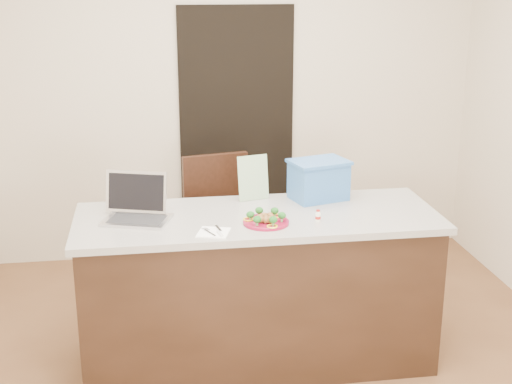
{
  "coord_description": "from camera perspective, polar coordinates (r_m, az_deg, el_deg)",
  "views": [
    {
      "loc": [
        -0.59,
        -3.52,
        2.25
      ],
      "look_at": [
        -0.02,
        0.2,
        1.07
      ],
      "focal_mm": 50.0,
      "sensor_mm": 36.0,
      "label": 1
    }
  ],
  "objects": [
    {
      "name": "pepper_rings",
      "position": [
        3.9,
        0.81,
        -2.29
      ],
      "size": [
        0.23,
        0.22,
        0.01
      ],
      "color": "yellow",
      "rests_on": "plate"
    },
    {
      "name": "laptop",
      "position": [
        4.03,
        -9.53,
        -1.14
      ],
      "size": [
        0.41,
        0.38,
        0.25
      ],
      "rotation": [
        0.0,
        0.0,
        -0.31
      ],
      "color": "#BCBCC1",
      "rests_on": "island"
    },
    {
      "name": "fork",
      "position": [
        3.78,
        -3.73,
        -3.14
      ],
      "size": [
        0.06,
        0.14,
        0.0
      ],
      "rotation": [
        0.0,
        0.0,
        0.43
      ],
      "color": "silver",
      "rests_on": "napkin"
    },
    {
      "name": "knife",
      "position": [
        3.76,
        -2.94,
        -3.21
      ],
      "size": [
        0.03,
        0.17,
        0.01
      ],
      "rotation": [
        0.0,
        0.0,
        0.19
      ],
      "color": "silver",
      "rests_on": "napkin"
    },
    {
      "name": "doorway",
      "position": [
        5.68,
        -1.55,
        4.65
      ],
      "size": [
        0.9,
        0.02,
        2.0
      ],
      "primitive_type": "cube",
      "color": "black",
      "rests_on": "ground"
    },
    {
      "name": "chair",
      "position": [
        4.91,
        -3.08,
        -2.4
      ],
      "size": [
        0.54,
        0.55,
        1.04
      ],
      "rotation": [
        0.0,
        0.0,
        0.2
      ],
      "color": "black",
      "rests_on": "ground"
    },
    {
      "name": "napkin",
      "position": [
        3.77,
        -3.42,
        -3.25
      ],
      "size": [
        0.2,
        0.2,
        0.01
      ],
      "primitive_type": "cube",
      "rotation": [
        0.0,
        0.0,
        -0.31
      ],
      "color": "white",
      "rests_on": "island"
    },
    {
      "name": "room_shell",
      "position": [
        3.62,
        0.77,
        7.36
      ],
      "size": [
        4.0,
        4.0,
        4.0
      ],
      "color": "white",
      "rests_on": "ground"
    },
    {
      "name": "broccoli",
      "position": [
        3.89,
        0.81,
        -1.86
      ],
      "size": [
        0.21,
        0.21,
        0.04
      ],
      "color": "#134915",
      "rests_on": "plate"
    },
    {
      "name": "plate",
      "position": [
        3.9,
        0.81,
        -2.41
      ],
      "size": [
        0.25,
        0.25,
        0.02
      ],
      "rotation": [
        0.0,
        0.0,
        0.02
      ],
      "color": "maroon",
      "rests_on": "island"
    },
    {
      "name": "ground",
      "position": [
        4.22,
        0.68,
        -14.87
      ],
      "size": [
        4.0,
        4.0,
        0.0
      ],
      "primitive_type": "plane",
      "color": "brown",
      "rests_on": "ground"
    },
    {
      "name": "blue_box",
      "position": [
        4.3,
        5.03,
        1.0
      ],
      "size": [
        0.39,
        0.33,
        0.24
      ],
      "rotation": [
        0.0,
        0.0,
        0.28
      ],
      "color": "#2F64AB",
      "rests_on": "island"
    },
    {
      "name": "island",
      "position": [
        4.21,
        0.14,
        -7.74
      ],
      "size": [
        2.06,
        0.76,
        0.92
      ],
      "color": "black",
      "rests_on": "ground"
    },
    {
      "name": "yogurt_bottle",
      "position": [
        3.95,
        4.98,
        -1.96
      ],
      "size": [
        0.03,
        0.03,
        0.06
      ],
      "rotation": [
        0.0,
        0.0,
        0.01
      ],
      "color": "white",
      "rests_on": "island"
    },
    {
      "name": "leaflet",
      "position": [
        4.27,
        -0.23,
        1.15
      ],
      "size": [
        0.19,
        0.08,
        0.27
      ],
      "primitive_type": "cube",
      "rotation": [
        -0.14,
        0.0,
        0.23
      ],
      "color": "silver",
      "rests_on": "island"
    },
    {
      "name": "meatballs",
      "position": [
        3.89,
        0.76,
        -2.07
      ],
      "size": [
        0.1,
        0.1,
        0.04
      ],
      "color": "brown",
      "rests_on": "plate"
    }
  ]
}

